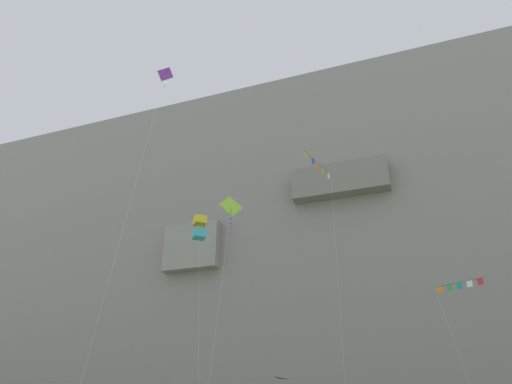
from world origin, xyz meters
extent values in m
cube|color=gray|center=(0.00, 64.23, 28.91)|extent=(180.00, 20.91, 57.82)
cube|color=gray|center=(-23.47, 53.63, 28.13)|extent=(8.98, 3.24, 7.33)
cube|color=slate|center=(0.00, 53.39, 35.49)|extent=(13.95, 3.63, 4.85)
cube|color=purple|center=(-8.66, 18.27, 29.08)|extent=(0.77, 1.28, 1.39)
cylinder|color=black|center=(-8.66, 18.27, 29.08)|extent=(0.52, 0.11, 1.10)
cube|color=navy|center=(-8.66, 18.27, 28.54)|extent=(0.04, 0.17, 0.09)
cube|color=yellow|center=(-8.63, 18.27, 28.24)|extent=(0.04, 0.17, 0.09)
cube|color=purple|center=(-8.62, 18.27, 27.94)|extent=(0.04, 0.17, 0.09)
cylinder|color=silver|center=(-9.19, 16.32, 14.51)|extent=(1.06, 3.92, 28.78)
cylinder|color=black|center=(0.53, 33.30, 27.32)|extent=(1.51, 5.88, 0.03)
cube|color=white|center=(1.13, 35.65, 26.99)|extent=(0.22, 0.55, 0.60)
cube|color=#8CCC33|center=(0.83, 34.48, 26.99)|extent=(0.17, 0.53, 0.60)
cube|color=orange|center=(0.53, 33.30, 26.99)|extent=(0.18, 0.54, 0.60)
cube|color=blue|center=(0.23, 32.13, 26.99)|extent=(0.17, 0.54, 0.60)
cube|color=#8CCC33|center=(-0.06, 30.95, 26.99)|extent=(0.18, 0.54, 0.60)
cylinder|color=silver|center=(1.63, 32.58, 13.72)|extent=(0.72, 7.32, 27.20)
cube|color=yellow|center=(-8.62, 25.90, 19.31)|extent=(1.39, 1.39, 0.69)
cube|color=#38B2D1|center=(-8.62, 25.90, 18.04)|extent=(1.39, 1.39, 0.69)
cylinder|color=black|center=(-8.17, 25.90, 18.67)|extent=(0.03, 0.03, 1.86)
cylinder|color=black|center=(-9.06, 25.90, 18.67)|extent=(0.03, 0.03, 1.86)
cylinder|color=silver|center=(-7.49, 24.66, 8.91)|extent=(2.28, 2.49, 17.58)
cube|color=#8CCC33|center=(-4.71, 23.29, 18.89)|extent=(1.77, 0.66, 1.85)
cylinder|color=black|center=(-4.71, 23.29, 18.89)|extent=(0.17, 0.28, 1.51)
cube|color=#38B2D1|center=(-4.69, 23.29, 18.20)|extent=(0.21, 0.12, 0.11)
cube|color=blue|center=(-4.69, 23.29, 17.82)|extent=(0.19, 0.14, 0.11)
cube|color=purple|center=(-4.71, 23.29, 17.43)|extent=(0.18, 0.17, 0.11)
cube|color=purple|center=(-4.67, 23.29, 17.05)|extent=(0.21, 0.10, 0.11)
cube|color=#CC3399|center=(-4.70, 23.29, 16.67)|extent=(0.22, 0.08, 0.11)
cylinder|color=silver|center=(-5.12, 22.24, 9.39)|extent=(0.84, 2.10, 18.54)
cylinder|color=black|center=(11.24, 33.37, 14.08)|extent=(3.71, 1.85, 0.02)
cube|color=orange|center=(9.76, 34.10, 13.81)|extent=(0.42, 0.24, 0.50)
cube|color=green|center=(10.50, 33.73, 13.81)|extent=(0.43, 0.27, 0.50)
cube|color=teal|center=(11.24, 33.37, 13.81)|extent=(0.42, 0.25, 0.50)
cube|color=white|center=(11.97, 33.00, 13.81)|extent=(0.42, 0.24, 0.50)
cube|color=red|center=(12.71, 32.64, 13.81)|extent=(0.43, 0.26, 0.50)
cylinder|color=silver|center=(10.44, 33.27, 7.10)|extent=(2.12, 2.04, 13.96)
camera|label=1|loc=(7.56, -6.01, 3.88)|focal=31.83mm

